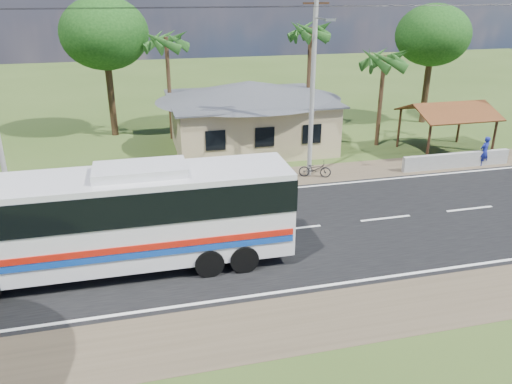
% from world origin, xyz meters
% --- Properties ---
extents(ground, '(120.00, 120.00, 0.00)m').
position_xyz_m(ground, '(0.00, 0.00, 0.00)').
color(ground, '#324819').
rests_on(ground, ground).
extents(road, '(120.00, 16.00, 0.03)m').
position_xyz_m(road, '(0.00, 0.00, 0.01)').
color(road, black).
rests_on(road, ground).
extents(house, '(12.40, 10.00, 5.00)m').
position_xyz_m(house, '(1.00, 13.00, 2.64)').
color(house, tan).
rests_on(house, ground).
extents(waiting_shed, '(5.20, 4.48, 3.35)m').
position_xyz_m(waiting_shed, '(13.00, 8.50, 2.73)').
color(waiting_shed, '#342113').
rests_on(waiting_shed, ground).
extents(concrete_barrier, '(7.00, 0.30, 0.90)m').
position_xyz_m(concrete_barrier, '(12.00, 5.60, 0.45)').
color(concrete_barrier, '#9E9E99').
rests_on(concrete_barrier, ground).
extents(utility_poles, '(32.80, 2.22, 11.00)m').
position_xyz_m(utility_poles, '(2.67, 6.49, 5.77)').
color(utility_poles, '#9E9E99').
rests_on(utility_poles, ground).
extents(palm_near, '(2.80, 2.80, 6.70)m').
position_xyz_m(palm_near, '(9.50, 11.00, 5.71)').
color(palm_near, '#47301E').
rests_on(palm_near, ground).
extents(palm_mid, '(2.80, 2.80, 8.20)m').
position_xyz_m(palm_mid, '(6.00, 15.50, 7.16)').
color(palm_mid, '#47301E').
rests_on(palm_mid, ground).
extents(palm_far, '(2.80, 2.80, 7.70)m').
position_xyz_m(palm_far, '(-4.00, 16.00, 6.68)').
color(palm_far, '#47301E').
rests_on(palm_far, ground).
extents(tree_behind_house, '(6.00, 6.00, 9.61)m').
position_xyz_m(tree_behind_house, '(-8.00, 18.00, 7.12)').
color(tree_behind_house, '#47301E').
rests_on(tree_behind_house, ground).
extents(tree_behind_shed, '(5.60, 5.60, 9.02)m').
position_xyz_m(tree_behind_shed, '(16.00, 16.00, 6.68)').
color(tree_behind_shed, '#47301E').
rests_on(tree_behind_shed, ground).
extents(coach_bus, '(13.31, 2.98, 4.12)m').
position_xyz_m(coach_bus, '(-7.57, -1.68, 2.36)').
color(coach_bus, silver).
rests_on(coach_bus, ground).
extents(motorcycle, '(1.93, 1.25, 0.96)m').
position_xyz_m(motorcycle, '(3.20, 6.07, 0.48)').
color(motorcycle, black).
rests_on(motorcycle, ground).
extents(person, '(0.76, 0.61, 1.81)m').
position_xyz_m(person, '(13.82, 5.53, 0.91)').
color(person, navy).
rests_on(person, ground).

